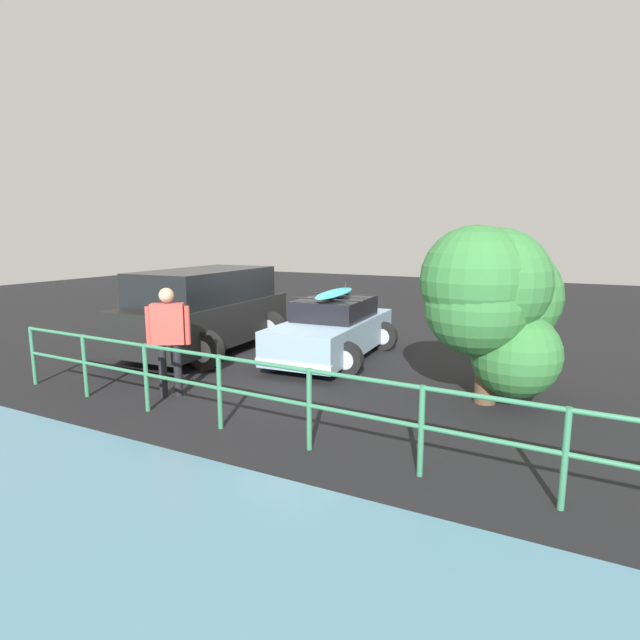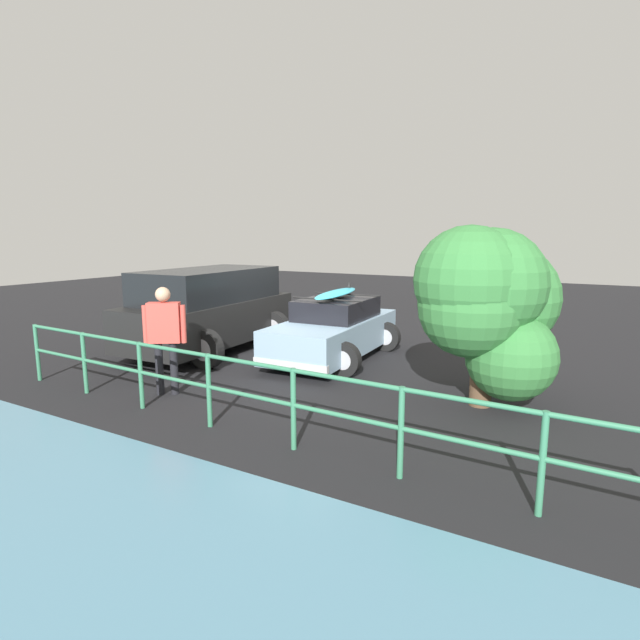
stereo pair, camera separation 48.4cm
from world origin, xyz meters
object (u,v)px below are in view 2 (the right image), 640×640
(person_bystander, at_px, (165,331))
(bush_near_left, at_px, (487,299))
(suv_car, at_px, (210,309))
(sedan_car, at_px, (334,330))

(person_bystander, bearing_deg, bush_near_left, -156.32)
(person_bystander, xyz_separation_m, bush_near_left, (-4.80, -2.11, 0.61))
(person_bystander, bearing_deg, suv_car, -60.87)
(suv_car, distance_m, bush_near_left, 6.48)
(sedan_car, height_order, suv_car, suv_car)
(person_bystander, distance_m, bush_near_left, 5.28)
(sedan_car, bearing_deg, bush_near_left, 156.26)
(suv_car, xyz_separation_m, bush_near_left, (-6.40, 0.75, 0.73))
(bush_near_left, bearing_deg, suv_car, -6.69)
(sedan_car, distance_m, suv_car, 3.00)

